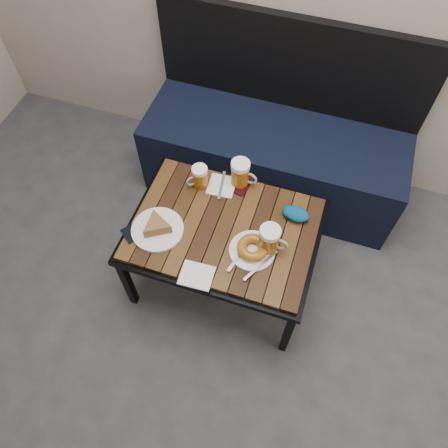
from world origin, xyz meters
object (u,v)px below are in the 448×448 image
(beer_mug_right, at_px, (270,239))
(knit_pouch, at_px, (296,214))
(beer_mug_centre, at_px, (241,173))
(passport_burgundy, at_px, (240,182))
(bench, at_px, (274,151))
(plate_bagel, at_px, (252,249))
(plate_pie, at_px, (157,227))
(cafe_table, at_px, (224,233))
(beer_mug_left, at_px, (200,177))
(passport_navy, at_px, (136,231))

(beer_mug_right, xyz_separation_m, knit_pouch, (0.07, 0.19, -0.04))
(beer_mug_centre, height_order, passport_burgundy, beer_mug_centre)
(bench, bearing_deg, plate_bagel, -83.70)
(passport_burgundy, bearing_deg, knit_pouch, -11.09)
(plate_pie, bearing_deg, bench, 66.71)
(plate_pie, bearing_deg, cafe_table, 21.37)
(beer_mug_left, relative_size, beer_mug_centre, 0.83)
(cafe_table, xyz_separation_m, knit_pouch, (0.28, 0.15, 0.07))
(cafe_table, height_order, beer_mug_right, beer_mug_right)
(bench, relative_size, plate_pie, 6.09)
(plate_pie, distance_m, plate_bagel, 0.42)
(knit_pouch, bearing_deg, bench, 112.27)
(beer_mug_centre, relative_size, passport_navy, 1.20)
(beer_mug_left, height_order, passport_navy, beer_mug_left)
(plate_bagel, height_order, passport_navy, plate_bagel)
(plate_pie, relative_size, passport_burgundy, 1.66)
(beer_mug_right, bearing_deg, cafe_table, 171.45)
(beer_mug_left, height_order, passport_burgundy, beer_mug_left)
(plate_pie, bearing_deg, beer_mug_right, 7.88)
(bench, bearing_deg, plate_pie, -113.29)
(beer_mug_right, height_order, plate_bagel, beer_mug_right)
(beer_mug_left, height_order, beer_mug_right, beer_mug_right)
(beer_mug_centre, distance_m, passport_burgundy, 0.07)
(passport_navy, relative_size, passport_burgundy, 0.85)
(beer_mug_centre, relative_size, passport_burgundy, 1.02)
(passport_navy, bearing_deg, beer_mug_left, 98.20)
(cafe_table, xyz_separation_m, passport_navy, (-0.36, -0.14, 0.05))
(bench, distance_m, beer_mug_left, 0.61)
(plate_bagel, distance_m, passport_navy, 0.52)
(cafe_table, relative_size, plate_bagel, 3.38)
(cafe_table, relative_size, beer_mug_centre, 5.97)
(cafe_table, height_order, plate_pie, plate_pie)
(bench, bearing_deg, cafe_table, -95.67)
(beer_mug_centre, distance_m, knit_pouch, 0.31)
(beer_mug_centre, height_order, beer_mug_right, beer_mug_right)
(bench, distance_m, beer_mug_right, 0.78)
(cafe_table, height_order, passport_navy, passport_navy)
(beer_mug_left, distance_m, passport_navy, 0.38)
(bench, xyz_separation_m, knit_pouch, (0.22, -0.53, 0.23))
(plate_bagel, height_order, passport_burgundy, plate_bagel)
(cafe_table, bearing_deg, passport_burgundy, 91.42)
(plate_bagel, bearing_deg, beer_mug_right, 32.50)
(plate_pie, bearing_deg, knit_pouch, 24.93)
(bench, height_order, beer_mug_centre, bench)
(beer_mug_right, distance_m, plate_bagel, 0.09)
(cafe_table, relative_size, beer_mug_right, 5.92)
(bench, relative_size, passport_navy, 11.90)
(plate_bagel, bearing_deg, bench, 96.30)
(plate_bagel, bearing_deg, beer_mug_centre, 114.89)
(cafe_table, distance_m, plate_pie, 0.30)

